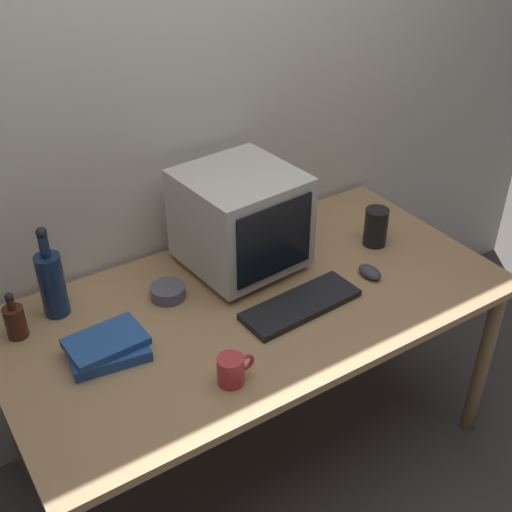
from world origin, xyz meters
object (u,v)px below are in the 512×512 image
(keyboard, at_px, (301,305))
(mug, at_px, (232,370))
(computer_mouse, at_px, (370,272))
(bottle_short, at_px, (15,320))
(book_stack, at_px, (107,348))
(metal_canister, at_px, (376,227))
(crt_monitor, at_px, (240,220))
(cd_spindle, at_px, (168,292))
(bottle_tall, at_px, (52,282))

(keyboard, relative_size, mug, 3.50)
(computer_mouse, bearing_deg, bottle_short, 162.09)
(book_stack, bearing_deg, computer_mouse, -6.92)
(bottle_short, height_order, mug, bottle_short)
(computer_mouse, distance_m, bottle_short, 1.21)
(computer_mouse, bearing_deg, metal_canister, 43.66)
(metal_canister, bearing_deg, crt_monitor, 163.07)
(bottle_short, height_order, book_stack, bottle_short)
(keyboard, height_order, metal_canister, metal_canister)
(mug, distance_m, metal_canister, 0.92)
(mug, bearing_deg, metal_canister, 21.86)
(cd_spindle, distance_m, metal_canister, 0.84)
(book_stack, xyz_separation_m, mug, (0.26, -0.30, 0.01))
(book_stack, bearing_deg, metal_canister, 2.12)
(cd_spindle, xyz_separation_m, metal_canister, (0.82, -0.12, 0.05))
(mug, xyz_separation_m, metal_canister, (0.85, 0.34, 0.03))
(bottle_short, bearing_deg, book_stack, -50.09)
(cd_spindle, bearing_deg, keyboard, -40.33)
(bottle_short, height_order, metal_canister, bottle_short)
(bottle_tall, xyz_separation_m, book_stack, (0.06, -0.29, -0.09))
(bottle_tall, height_order, bottle_short, bottle_tall)
(crt_monitor, bearing_deg, cd_spindle, -174.44)
(crt_monitor, height_order, metal_canister, crt_monitor)
(computer_mouse, bearing_deg, crt_monitor, 137.66)
(crt_monitor, xyz_separation_m, metal_canister, (0.51, -0.16, -0.12))
(keyboard, xyz_separation_m, book_stack, (-0.63, 0.13, 0.02))
(bottle_tall, distance_m, mug, 0.68)
(keyboard, bearing_deg, metal_canister, 16.25)
(bottle_short, bearing_deg, mug, -49.61)
(bottle_tall, bearing_deg, metal_canister, -12.01)
(bottle_short, bearing_deg, keyboard, -23.96)
(crt_monitor, height_order, bottle_short, crt_monitor)
(metal_canister, bearing_deg, bottle_short, 171.26)
(computer_mouse, height_order, bottle_short, bottle_short)
(computer_mouse, bearing_deg, book_stack, 172.43)
(keyboard, relative_size, book_stack, 1.66)
(bottle_short, relative_size, cd_spindle, 1.40)
(crt_monitor, distance_m, bottle_tall, 0.67)
(keyboard, distance_m, bottle_short, 0.92)
(computer_mouse, xyz_separation_m, cd_spindle, (-0.66, 0.28, 0.00))
(bottle_short, xyz_separation_m, cd_spindle, (0.49, -0.08, -0.04))
(book_stack, bearing_deg, keyboard, -11.48)
(keyboard, xyz_separation_m, mug, (-0.37, -0.17, 0.03))
(bottle_tall, bearing_deg, book_stack, -78.36)
(keyboard, relative_size, cd_spindle, 3.50)
(computer_mouse, xyz_separation_m, bottle_tall, (-1.01, 0.41, 0.11))
(bottle_tall, height_order, metal_canister, bottle_tall)
(keyboard, height_order, mug, mug)
(bottle_tall, relative_size, mug, 2.75)
(computer_mouse, distance_m, metal_canister, 0.23)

